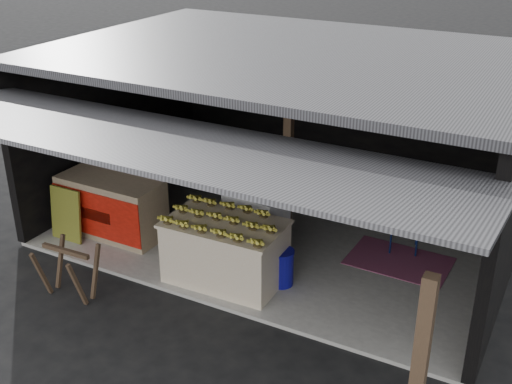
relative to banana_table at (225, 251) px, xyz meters
The scene contains 13 objects.
ground 0.81m from the banana_table, 85.61° to the right, with size 80.00×80.00×0.00m, color black.
concrete_slab 1.95m from the banana_table, 88.56° to the left, with size 7.00×5.00×0.06m, color gray.
shophouse 2.71m from the banana_table, 88.74° to the left, with size 7.40×7.29×3.02m.
banana_table is the anchor object (origin of this frame).
banana_pile 0.55m from the banana_table, ahead, with size 1.54×0.93×0.18m, color gold, non-canonical shape.
white_crate 0.95m from the banana_table, 91.04° to the left, with size 0.94×0.69×0.98m.
neighbor_stall 2.38m from the banana_table, behind, with size 1.73×0.79×1.77m.
green_signboard 2.86m from the banana_table, behind, with size 0.59×0.04×0.88m, color black.
sawhorse 2.18m from the banana_table, 142.28° to the right, with size 0.78×0.69×0.76m.
water_barrel 0.83m from the banana_table, 19.82° to the left, with size 0.35×0.35×0.51m, color #0D0B7F.
plastic_chair 2.94m from the banana_table, 47.64° to the left, with size 0.57×0.57×1.00m.
magenta_rug 2.70m from the banana_table, 39.14° to the left, with size 1.50×1.00×0.01m, color maroon.
picture_frames 4.50m from the banana_table, 91.60° to the left, with size 1.62×0.04×0.46m.
Camera 1 is at (4.08, -6.15, 5.08)m, focal length 45.00 mm.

